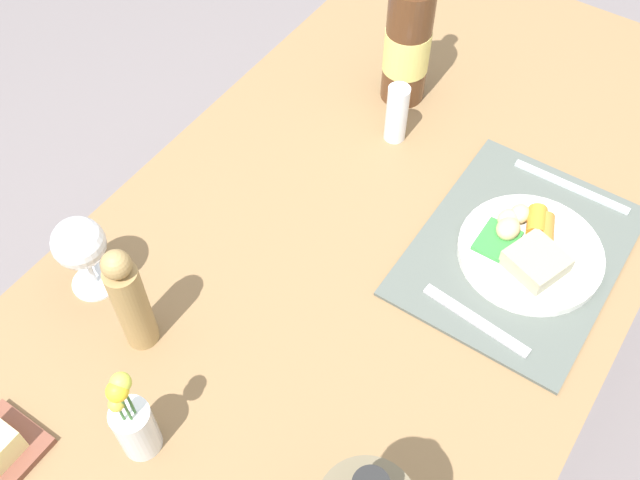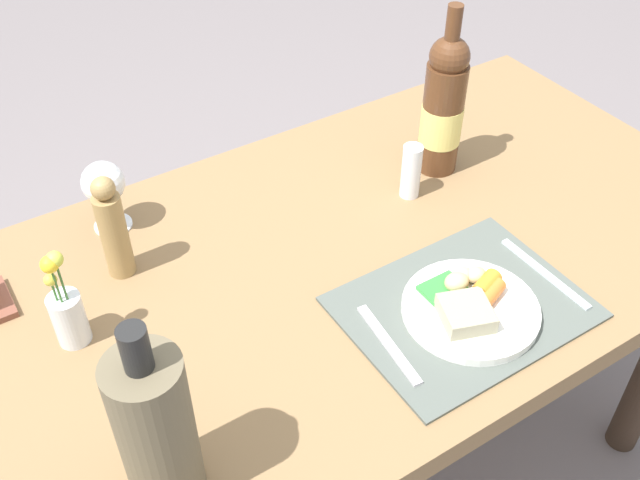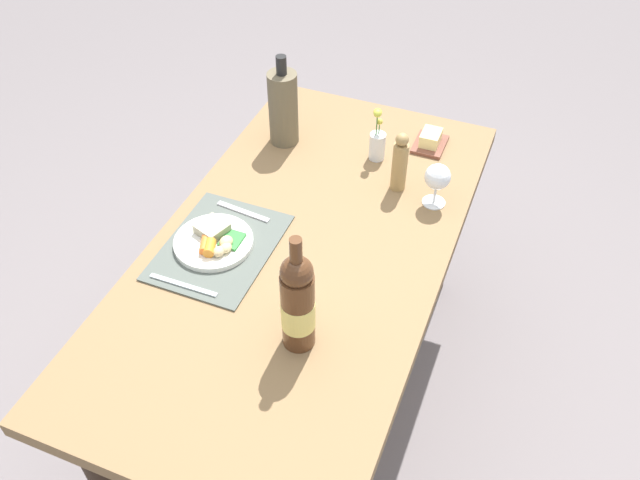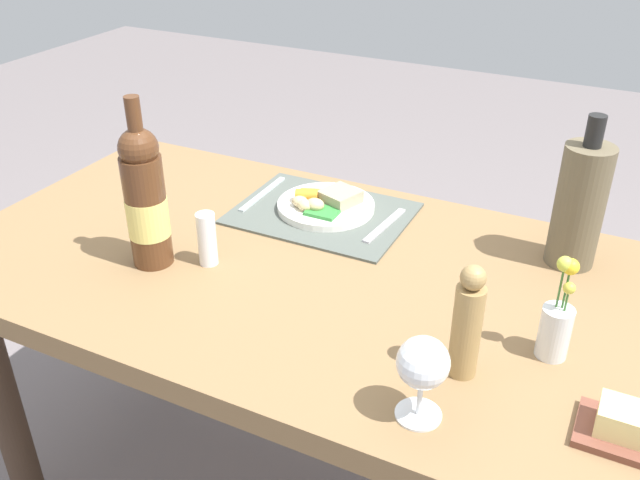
% 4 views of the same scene
% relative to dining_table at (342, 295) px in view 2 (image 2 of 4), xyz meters
% --- Properties ---
extents(ground_plane, '(8.00, 8.00, 0.00)m').
position_rel_dining_table_xyz_m(ground_plane, '(0.00, 0.00, -0.63)').
color(ground_plane, slate).
extents(dining_table, '(1.53, 0.80, 0.73)m').
position_rel_dining_table_xyz_m(dining_table, '(0.00, 0.00, 0.00)').
color(dining_table, olive).
rests_on(dining_table, ground_plane).
extents(placemat, '(0.39, 0.29, 0.01)m').
position_rel_dining_table_xyz_m(placemat, '(0.10, -0.21, 0.10)').
color(placemat, '#505750').
rests_on(placemat, dining_table).
extents(dinner_plate, '(0.22, 0.22, 0.05)m').
position_rel_dining_table_xyz_m(dinner_plate, '(0.09, -0.22, 0.12)').
color(dinner_plate, white).
rests_on(dinner_plate, placemat).
extents(fork, '(0.03, 0.17, 0.00)m').
position_rel_dining_table_xyz_m(fork, '(-0.06, -0.21, 0.11)').
color(fork, silver).
rests_on(fork, placemat).
extents(knife, '(0.01, 0.20, 0.00)m').
position_rel_dining_table_xyz_m(knife, '(0.26, -0.23, 0.11)').
color(knife, silver).
rests_on(knife, placemat).
extents(wine_glass, '(0.08, 0.08, 0.14)m').
position_rel_dining_table_xyz_m(wine_glass, '(-0.31, 0.30, 0.19)').
color(wine_glass, white).
rests_on(wine_glass, dining_table).
extents(salt_shaker, '(0.04, 0.04, 0.11)m').
position_rel_dining_table_xyz_m(salt_shaker, '(0.21, 0.08, 0.15)').
color(salt_shaker, white).
rests_on(salt_shaker, dining_table).
extents(cooler_bottle, '(0.10, 0.10, 0.31)m').
position_rel_dining_table_xyz_m(cooler_bottle, '(-0.44, -0.25, 0.23)').
color(cooler_bottle, brown).
rests_on(cooler_bottle, dining_table).
extents(flower_vase, '(0.05, 0.05, 0.18)m').
position_rel_dining_table_xyz_m(flower_vase, '(-0.46, 0.07, 0.16)').
color(flower_vase, silver).
rests_on(flower_vase, dining_table).
extents(pepper_mill, '(0.05, 0.05, 0.20)m').
position_rel_dining_table_xyz_m(pepper_mill, '(-0.34, 0.18, 0.19)').
color(pepper_mill, '#A2804C').
rests_on(pepper_mill, dining_table).
extents(wine_bottle, '(0.08, 0.08, 0.34)m').
position_rel_dining_table_xyz_m(wine_bottle, '(0.31, 0.12, 0.24)').
color(wine_bottle, '#52301B').
rests_on(wine_bottle, dining_table).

